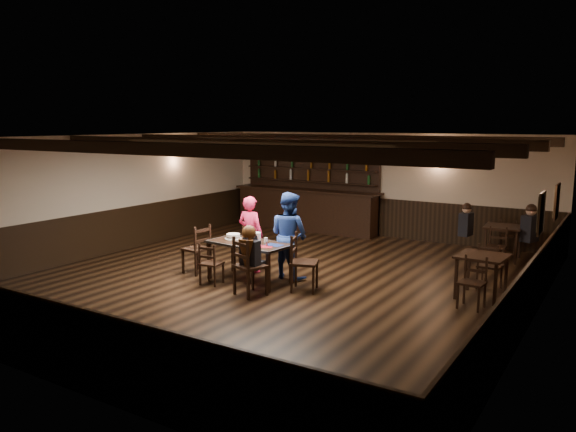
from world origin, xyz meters
The scene contains 25 objects.
ground centered at (0.00, 0.00, 0.00)m, with size 10.00×10.00×0.00m, color black.
room_shell centered at (0.01, 0.04, 1.75)m, with size 9.02×10.02×2.71m.
dining_table centered at (-0.40, -0.37, 0.67)m, with size 1.65×0.94×0.75m.
chair_near_left centered at (-0.87, -0.97, 0.46)m, with size 0.41×0.39×0.78m.
chair_near_right centered at (0.09, -1.15, 0.60)m, with size 0.60×0.59×1.03m.
chair_end_left centered at (-1.56, -0.45, 0.57)m, with size 0.48×0.50×0.98m.
chair_end_right centered at (0.70, -0.37, 0.60)m, with size 0.59×0.61×1.03m.
chair_far_pushed centered at (-1.27, 0.84, 0.49)m, with size 0.50×0.49×0.84m.
woman_pink centered at (-0.79, 0.22, 0.77)m, with size 0.56×0.37×1.53m, color #EE3154.
man_blue centered at (0.10, 0.23, 0.84)m, with size 0.81×0.63×1.67m, color navy.
seated_person centered at (0.12, -1.08, 0.82)m, with size 0.33×0.49×0.80m.
cake centered at (-0.84, -0.29, 0.80)m, with size 0.33×0.33×0.10m.
plate_stack_a centered at (-0.42, -0.37, 0.84)m, with size 0.19×0.19×0.17m, color white.
plate_stack_b centered at (-0.23, -0.38, 0.86)m, with size 0.18×0.18×0.21m, color white.
tea_light centered at (-0.30, -0.32, 0.78)m, with size 0.05×0.05×0.06m.
salt_shaker centered at (-0.03, -0.53, 0.80)m, with size 0.04×0.04×0.09m, color silver.
pepper_shaker centered at (0.06, -0.47, 0.80)m, with size 0.04×0.04×0.09m, color #A5A8AD.
drink_glass centered at (-0.11, -0.24, 0.80)m, with size 0.06×0.06×0.10m, color silver.
menu_red centered at (0.07, -0.54, 0.75)m, with size 0.28×0.20×0.00m, color maroon.
menu_blue centered at (0.14, -0.33, 0.75)m, with size 0.32×0.23×0.00m, color #0E1A48.
bar_counter centered at (-2.07, 4.72, 0.73)m, with size 4.32×0.70×2.20m.
back_table_a centered at (3.56, 0.89, 0.65)m, with size 0.83×0.83×0.75m.
back_table_b centered at (3.29, 3.94, 0.64)m, with size 0.79×0.79×0.75m.
bg_patron_left centered at (2.52, 3.83, 0.84)m, with size 0.26×0.38×0.74m.
bg_patron_right centered at (3.83, 3.91, 0.87)m, with size 0.35×0.45×0.80m.
Camera 1 is at (5.65, -8.71, 2.96)m, focal length 35.00 mm.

